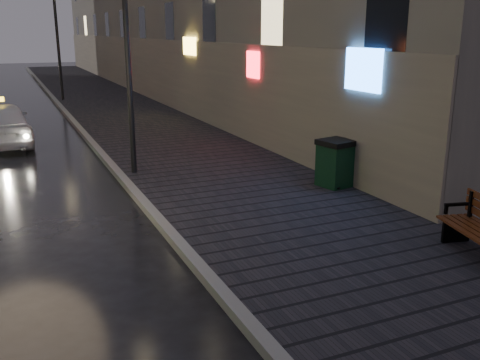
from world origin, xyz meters
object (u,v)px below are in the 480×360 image
at_px(lamp_far, 57,33).
at_px(trash_bin, 336,163).
at_px(lamp_near, 127,36).
at_px(taxi_near, 1,124).

xyz_separation_m(lamp_far, trash_bin, (3.95, -19.08, -2.79)).
height_order(lamp_near, taxi_near, lamp_near).
height_order(lamp_near, lamp_far, same).
distance_m(lamp_far, taxi_near, 11.10).
distance_m(lamp_far, trash_bin, 19.68).
xyz_separation_m(trash_bin, taxi_near, (-6.92, 8.75, 0.02)).
bearing_deg(trash_bin, lamp_near, 130.20).
xyz_separation_m(lamp_near, taxi_near, (-2.97, 5.67, -2.78)).
relative_size(lamp_near, taxi_near, 1.26).
xyz_separation_m(lamp_far, taxi_near, (-2.97, -10.33, -2.78)).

